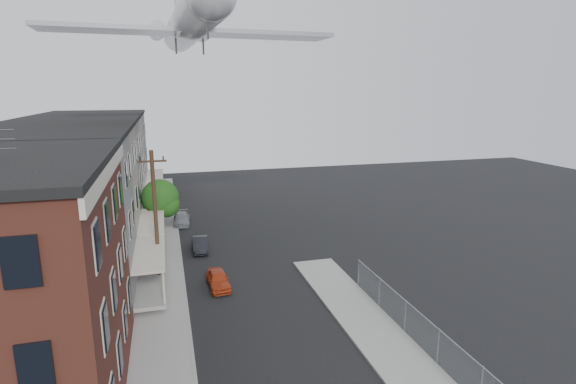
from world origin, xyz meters
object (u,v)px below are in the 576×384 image
utility_pole (156,217)px  airplane (189,23)px  car_mid (200,244)px  car_near (218,279)px  car_far (182,219)px  street_tree (162,199)px

utility_pole → airplane: (3.30, 9.15, 13.22)m
utility_pole → car_mid: 7.69m
car_near → car_mid: 7.31m
car_near → car_far: (-1.71, 15.27, -0.02)m
utility_pole → car_near: bearing=-23.5°
utility_pole → street_tree: (0.33, 9.92, -1.22)m
car_mid → car_near: bearing=-82.9°
street_tree → car_near: street_tree is taller
utility_pole → car_near: 5.77m
utility_pole → car_mid: size_ratio=2.71×
street_tree → car_mid: bearing=-56.5°
car_mid → street_tree: bearing=126.2°
car_near → airplane: size_ratio=0.13×
car_near → car_mid: (-0.57, 7.29, -0.01)m
street_tree → utility_pole: bearing=-91.9°
street_tree → airplane: bearing=-14.7°
car_mid → airplane: size_ratio=0.13×
car_far → airplane: bearing=-70.7°
utility_pole → airplane: bearing=70.2°
utility_pole → airplane: airplane is taller
airplane → car_far: bearing=106.0°
airplane → car_near: bearing=-87.8°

